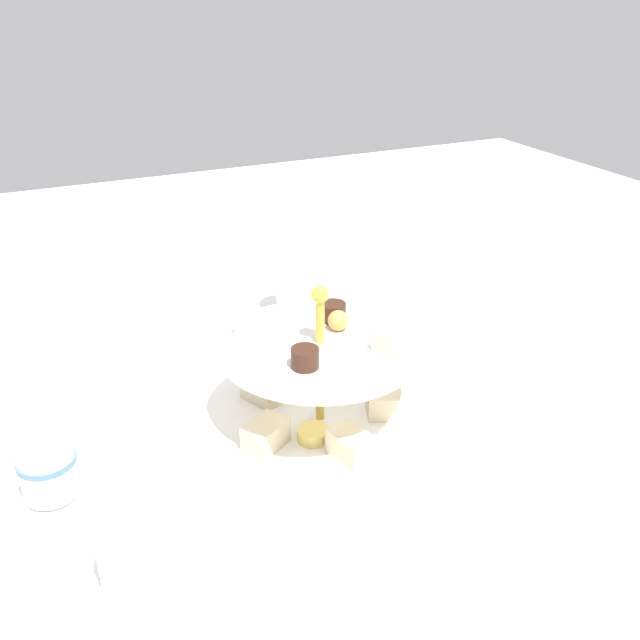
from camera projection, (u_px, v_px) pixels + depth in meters
ground_plane at (320, 425)px, 0.83m from camera, size 2.40×2.40×0.00m
tiered_serving_stand at (320, 391)px, 0.80m from camera, size 0.28×0.28×0.18m
water_glass_tall_right at (298, 279)px, 1.05m from camera, size 0.07×0.07×0.13m
water_glass_short_left at (136, 555)px, 0.60m from camera, size 0.06×0.06×0.07m
teacup_with_saucer at (50, 480)px, 0.70m from camera, size 0.09×0.09×0.05m
butter_knife_left at (566, 381)px, 0.91m from camera, size 0.17×0.02×0.00m
butter_knife_right at (85, 373)px, 0.93m from camera, size 0.14×0.12×0.00m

